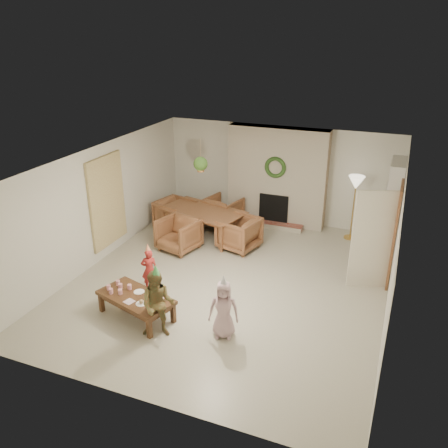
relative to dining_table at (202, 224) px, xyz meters
The scene contains 56 objects.
floor 2.26m from the dining_table, 51.13° to the right, with size 7.00×7.00×0.00m, color #B7B29E.
ceiling 3.11m from the dining_table, 51.13° to the right, with size 7.00×7.00×0.00m, color white.
wall_back 2.42m from the dining_table, 51.36° to the left, with size 7.00×7.00×0.00m, color silver.
wall_front 5.50m from the dining_table, 75.00° to the right, with size 7.00×7.00×0.00m, color silver.
wall_left 2.53m from the dining_table, 132.47° to the right, with size 7.00×7.00×0.00m, color silver.
wall_right 4.82m from the dining_table, 21.59° to the right, with size 7.00×7.00×0.00m, color silver.
fireplace_mass 2.28m from the dining_table, 47.95° to the left, with size 2.50×0.40×2.50m, color #5A3218.
fireplace_hearth 1.87m from the dining_table, 40.68° to the left, with size 1.60×0.30×0.12m, color maroon.
fireplace_firebox 1.97m from the dining_table, 44.44° to the left, with size 0.75×0.12×0.75m, color black.
fireplace_wreath 2.28m from the dining_table, 43.38° to the left, with size 0.54×0.54×0.10m, color #214319.
floor_lamp_base 3.62m from the dining_table, 20.43° to the left, with size 0.29×0.29×0.03m, color gold.
floor_lamp_post 3.62m from the dining_table, 20.43° to the left, with size 0.03×0.03×1.41m, color gold.
floor_lamp_shade 3.76m from the dining_table, 20.43° to the left, with size 0.38×0.38×0.31m, color beige.
bookshelf_carcass 4.35m from the dining_table, ahead, with size 0.30×1.00×2.20m, color white.
bookshelf_shelf_a 4.26m from the dining_table, ahead, with size 0.30×0.92×0.03m, color white.
bookshelf_shelf_b 4.29m from the dining_table, ahead, with size 0.30×0.92×0.03m, color white.
bookshelf_shelf_c 4.36m from the dining_table, ahead, with size 0.30×0.92×0.03m, color white.
bookshelf_shelf_d 4.46m from the dining_table, ahead, with size 0.30×0.92×0.03m, color white.
books_row_lower 4.23m from the dining_table, ahead, with size 0.20×0.40×0.24m, color #AA311F.
books_row_mid 4.30m from the dining_table, ahead, with size 0.20×0.44×0.24m, color navy.
books_row_upper 4.35m from the dining_table, ahead, with size 0.20×0.36×0.22m, color #A06922.
door_frame 4.45m from the dining_table, ahead, with size 0.05×0.86×2.04m, color brown.
door_leaf 4.14m from the dining_table, 13.04° to the right, with size 0.05×0.80×2.00m, color beige.
curtain_panel 2.37m from the dining_table, 135.23° to the right, with size 0.06×1.20×2.00m, color beige.
dining_table is the anchor object (origin of this frame).
dining_chair_near 0.86m from the dining_table, 104.42° to the right, with size 0.81×0.84×0.76m, color brown.
dining_chair_far 0.86m from the dining_table, 75.58° to the left, with size 0.81×0.84×0.76m, color brown.
dining_chair_left 0.86m from the dining_table, 165.58° to the left, with size 0.81×0.84×0.76m, color brown.
dining_chair_right 1.08m from the dining_table, 14.42° to the right, with size 0.81×0.84×0.76m, color brown.
hanging_plant_cord 1.82m from the dining_table, 66.69° to the right, with size 0.01×0.01×0.70m, color tan.
hanging_plant_pot 1.48m from the dining_table, 66.69° to the right, with size 0.16×0.16×0.12m, color #965E30.
hanging_plant_foliage 1.60m from the dining_table, 66.69° to the right, with size 0.32×0.32×0.32m, color #2E541C.
coffee_table_top 3.53m from the dining_table, 85.04° to the right, with size 1.38×0.69×0.06m, color #4D2F19.
coffee_table_apron 3.53m from the dining_table, 85.04° to the right, with size 1.27×0.58×0.08m, color #4D2F19.
coffee_leg_fl 3.63m from the dining_table, 95.92° to the right, with size 0.07×0.07×0.36m, color #4D2F19.
coffee_leg_fr 4.06m from the dining_table, 78.31° to the right, with size 0.07×0.07×0.36m, color #4D2F19.
coffee_leg_bl 3.08m from the dining_table, 93.92° to the right, with size 0.07×0.07×0.36m, color #4D2F19.
coffee_leg_br 3.58m from the dining_table, 73.99° to the right, with size 0.07×0.07×0.36m, color #4D2F19.
cup_a 3.53m from the dining_table, 94.02° to the right, with size 0.07×0.07×0.10m, color white.
cup_b 3.32m from the dining_table, 93.20° to the right, with size 0.07×0.07×0.10m, color white.
cup_c 3.61m from the dining_table, 92.24° to the right, with size 0.07×0.07×0.10m, color white.
cup_d 3.41m from the dining_table, 91.34° to the right, with size 0.07×0.07×0.10m, color white.
cup_e 3.57m from the dining_table, 89.59° to the right, with size 0.07×0.07×0.10m, color white.
cup_f 3.37m from the dining_table, 88.52° to the right, with size 0.07×0.07×0.10m, color white.
plate_a 3.40m from the dining_table, 85.07° to the right, with size 0.19×0.19×0.01m, color white.
plate_b 3.74m from the dining_table, 81.87° to the right, with size 0.19×0.19×0.01m, color white.
plate_c 3.65m from the dining_table, 77.44° to the right, with size 0.19×0.19×0.01m, color white.
food_scoop 3.74m from the dining_table, 81.87° to the right, with size 0.07×0.07×0.07m, color tan.
napkin_left 3.73m from the dining_table, 85.37° to the right, with size 0.16×0.16×0.01m, color #DBA1B2.
napkin_right 3.52m from the dining_table, 78.26° to the right, with size 0.16×0.16×0.01m, color #DBA1B2.
child_red 2.62m from the dining_table, 88.72° to the right, with size 0.32×0.21×0.87m, color #A92724.
party_hat_red 2.68m from the dining_table, 88.72° to the right, with size 0.12×0.12×0.16m, color gold.
child_plaid 3.95m from the dining_table, 76.32° to the right, with size 0.58×0.45×1.18m, color brown.
party_hat_plaid 4.04m from the dining_table, 76.32° to the right, with size 0.14×0.14×0.19m, color #47A750.
child_pink 3.97m from the dining_table, 60.77° to the right, with size 0.50×0.32×1.02m, color #CAA1AB.
party_hat_pink 4.03m from the dining_table, 60.77° to the right, with size 0.13×0.13×0.18m, color silver.
Camera 1 is at (2.90, -7.67, 4.78)m, focal length 37.24 mm.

